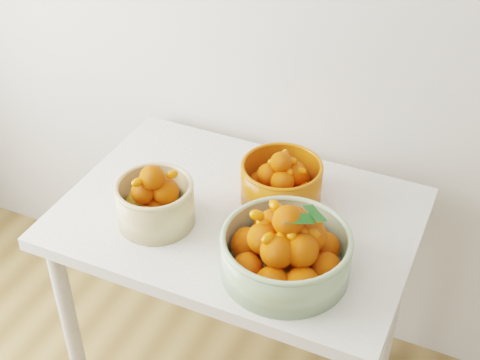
{
  "coord_description": "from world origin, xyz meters",
  "views": [
    {
      "loc": [
        0.18,
        0.27,
        1.97
      ],
      "look_at": [
        -0.4,
        1.54,
        0.92
      ],
      "focal_mm": 50.0,
      "sensor_mm": 36.0,
      "label": 1
    }
  ],
  "objects_px": {
    "bowl_cream": "(155,201)",
    "bowl_green": "(286,250)",
    "bowl_orange": "(281,181)",
    "table": "(238,238)"
  },
  "relations": [
    {
      "from": "bowl_green",
      "to": "bowl_orange",
      "type": "bearing_deg",
      "value": 113.74
    },
    {
      "from": "table",
      "to": "bowl_orange",
      "type": "height_order",
      "value": "bowl_orange"
    },
    {
      "from": "bowl_cream",
      "to": "bowl_green",
      "type": "xyz_separation_m",
      "value": [
        0.4,
        -0.04,
        0.0
      ]
    },
    {
      "from": "bowl_cream",
      "to": "bowl_orange",
      "type": "xyz_separation_m",
      "value": [
        0.28,
        0.23,
        -0.0
      ]
    },
    {
      "from": "bowl_cream",
      "to": "bowl_green",
      "type": "bearing_deg",
      "value": -5.5
    },
    {
      "from": "table",
      "to": "bowl_orange",
      "type": "bearing_deg",
      "value": 49.71
    },
    {
      "from": "table",
      "to": "bowl_cream",
      "type": "distance_m",
      "value": 0.28
    },
    {
      "from": "bowl_cream",
      "to": "bowl_green",
      "type": "height_order",
      "value": "bowl_green"
    },
    {
      "from": "table",
      "to": "bowl_cream",
      "type": "relative_size",
      "value": 4.24
    },
    {
      "from": "bowl_green",
      "to": "bowl_orange",
      "type": "height_order",
      "value": "bowl_green"
    }
  ]
}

